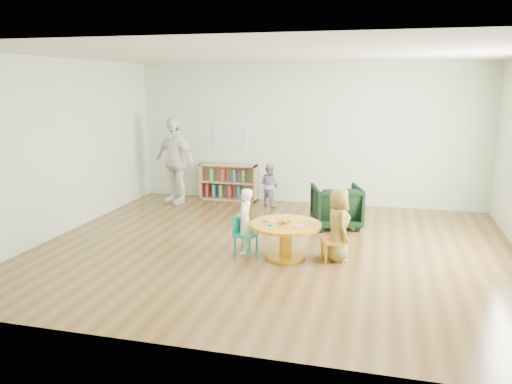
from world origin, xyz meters
TOP-DOWN VIEW (x-y plane):
  - room at (0.01, 0.00)m, footprint 7.10×7.00m
  - activity_table at (0.24, -0.36)m, footprint 1.00×1.00m
  - kid_chair_left at (-0.39, -0.30)m, footprint 0.35×0.35m
  - kid_chair_right at (0.93, -0.30)m, footprint 0.38×0.38m
  - bookshelf at (-1.61, 2.86)m, footprint 1.20×0.30m
  - alphabet_poster at (-1.60, 2.98)m, footprint 0.74×0.01m
  - armchair at (0.78, 1.35)m, footprint 0.98×0.99m
  - child_left at (-0.37, -0.29)m, footprint 0.24×0.35m
  - child_right at (0.96, -0.28)m, footprint 0.48×0.58m
  - toddler at (-0.64, 2.48)m, footprint 0.52×0.49m
  - adult_caretaker at (-2.57, 2.31)m, footprint 1.11×0.80m

SIDE VIEW (x-z plane):
  - kid_chair_left at x=-0.39m, z-range 0.02..0.57m
  - kid_chair_right at x=0.93m, z-range 0.02..0.57m
  - activity_table at x=0.24m, z-range 0.07..0.62m
  - armchair at x=0.78m, z-range 0.00..0.73m
  - bookshelf at x=-1.61m, z-range -0.01..0.74m
  - toddler at x=-0.64m, z-range 0.00..0.86m
  - child_left at x=-0.37m, z-range 0.00..0.94m
  - child_right at x=0.96m, z-range 0.00..1.02m
  - adult_caretaker at x=-2.57m, z-range 0.00..1.75m
  - alphabet_poster at x=-1.60m, z-range 1.08..1.62m
  - room at x=0.01m, z-range 0.49..3.29m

